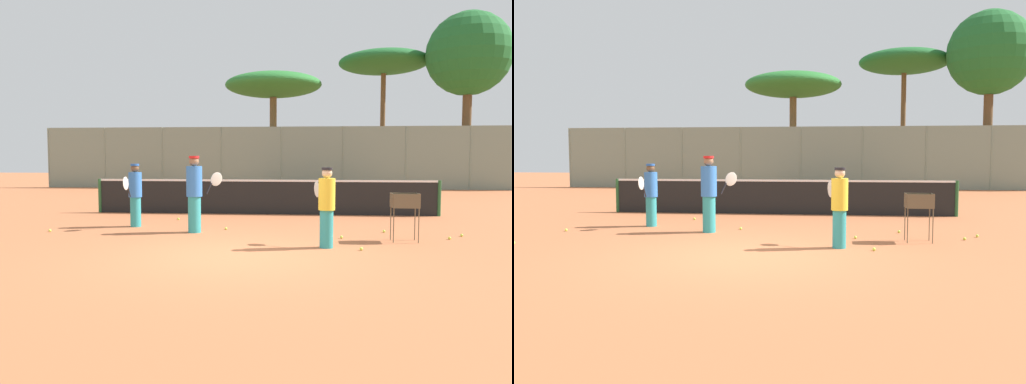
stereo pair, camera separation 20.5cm
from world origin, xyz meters
The scene contains 18 objects.
ground_plane centered at (0.00, 0.00, 0.00)m, with size 80.00×80.00×0.00m, color #B7663D.
tennis_net centered at (0.00, 6.46, 0.56)m, with size 10.60×0.10×1.07m.
back_fence centered at (0.00, 18.14, 1.67)m, with size 26.35×0.08×3.35m.
tree_0 centered at (5.94, 22.12, 7.31)m, with size 5.36×5.36×8.04m.
tree_1 centered at (-0.63, 21.25, 5.92)m, with size 5.75×5.75×6.70m.
tree_2 centered at (10.09, 19.68, 7.25)m, with size 4.51×4.51×9.57m.
player_white_outfit centered at (1.66, 1.03, 0.83)m, with size 0.43×0.84×1.59m.
player_red_cap centered at (-1.34, 2.70, 0.94)m, with size 0.85×0.56×1.81m.
player_yellow_shirt centered at (-3.06, 3.49, 0.83)m, with size 0.33×0.88×1.60m.
ball_cart centered at (3.34, 1.89, 0.79)m, with size 0.56×0.41×1.02m.
tennis_ball_0 centered at (-0.68, 3.17, 0.03)m, with size 0.07×0.07×0.07m, color #D1E54C.
tennis_ball_1 centered at (4.75, 2.65, 0.03)m, with size 0.07×0.07×0.07m, color #D1E54C.
tennis_ball_2 centered at (-2.29, 4.84, 0.03)m, with size 0.07×0.07×0.07m, color #D1E54C.
tennis_ball_3 centered at (2.04, 2.14, 0.03)m, with size 0.07×0.07×0.07m, color #D1E54C.
tennis_ball_4 centered at (4.37, 2.23, 0.03)m, with size 0.07×0.07×0.07m, color #D1E54C.
tennis_ball_5 centered at (-4.80, 2.43, 0.03)m, with size 0.07×0.07×0.07m, color #D1E54C.
tennis_ball_6 centered at (2.32, 0.79, 0.03)m, with size 0.07×0.07×0.07m, color #D1E54C.
tennis_ball_8 centered at (3.11, 3.08, 0.03)m, with size 0.07×0.07×0.07m, color #D1E54C.
Camera 1 is at (1.21, -8.81, 1.83)m, focal length 35.00 mm.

